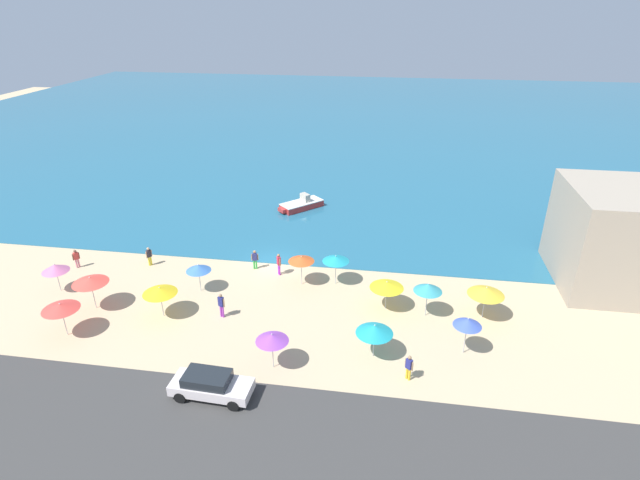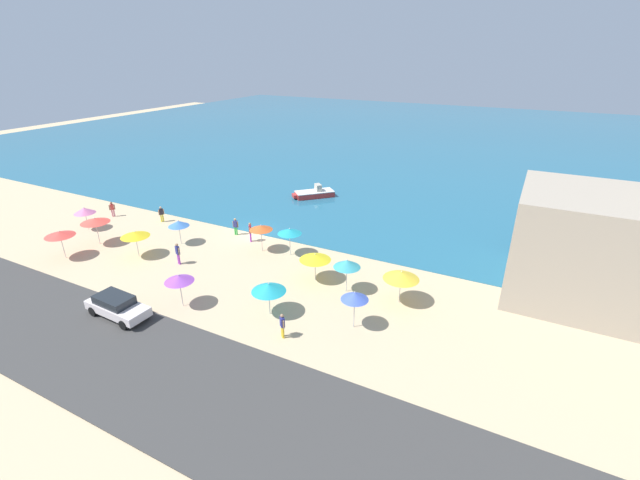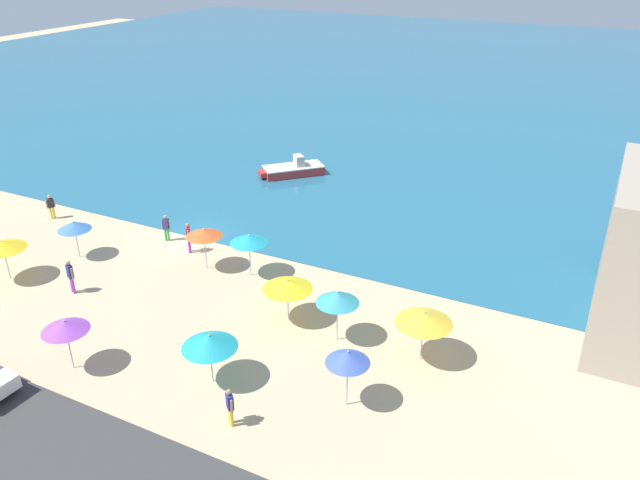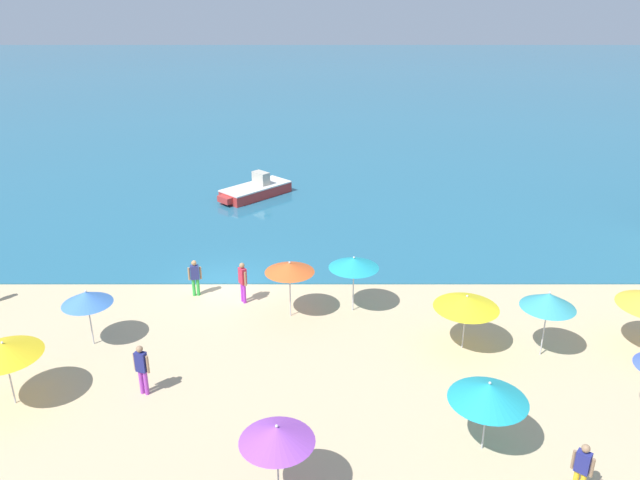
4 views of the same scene
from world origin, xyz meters
name	(u,v)px [view 4 (image 4 of 4)]	position (x,y,z in m)	size (l,w,h in m)	color
ground_plane	(226,284)	(0.00, 0.00, 0.00)	(160.00, 160.00, 0.00)	tan
sea	(287,87)	(0.00, 55.00, 0.03)	(150.00, 110.00, 0.05)	#24627F
beach_umbrella_0	(489,392)	(8.93, -10.55, 1.98)	(2.26, 2.26, 2.32)	#B2B2B7
beach_umbrella_5	(277,434)	(3.15, -12.46, 2.11)	(1.94, 1.94, 2.41)	#B2B2B7
beach_umbrella_7	(549,301)	(12.23, -5.63, 2.22)	(1.93, 1.93, 2.57)	#B2B2B7
beach_umbrella_8	(4,349)	(-5.59, -8.44, 2.01)	(2.33, 2.33, 2.29)	#B2B2B7
beach_umbrella_9	(290,268)	(3.03, -2.80, 2.15)	(1.97, 1.97, 2.42)	#B2B2B7
beach_umbrella_10	(87,298)	(-4.24, -4.91, 1.94)	(1.83, 1.83, 2.26)	#B2B2B7
beach_umbrella_11	(467,302)	(9.48, -5.20, 1.92)	(2.36, 2.36, 2.21)	#B2B2B7
beach_umbrella_12	(354,263)	(5.58, -2.34, 2.15)	(2.03, 2.03, 2.43)	#B2B2B7
bather_2	(142,367)	(-1.54, -7.95, 1.03)	(0.54, 0.33, 1.82)	purple
bather_3	(196,276)	(-1.11, -1.03, 0.92)	(0.56, 0.29, 1.65)	green
bather_4	(243,280)	(1.00, -1.63, 1.02)	(0.39, 0.48, 1.81)	purple
bather_5	(583,467)	(11.02, -12.31, 0.92)	(0.46, 0.40, 1.65)	gold
skiff_nearshore	(256,190)	(0.20, 12.13, 0.46)	(4.43, 4.47, 1.48)	#B7312E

